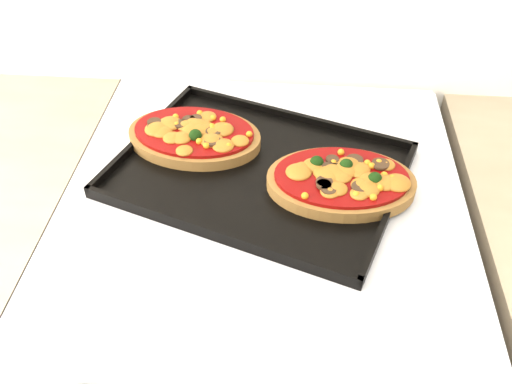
# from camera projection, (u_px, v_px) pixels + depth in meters

# --- Properties ---
(stove) EXTENTS (0.60, 0.60, 0.91)m
(stove) POSITION_uv_depth(u_px,v_px,m) (261.00, 354.00, 1.16)
(stove) COLOR white
(stove) RESTS_ON floor
(baking_tray) EXTENTS (0.49, 0.43, 0.02)m
(baking_tray) POSITION_uv_depth(u_px,v_px,m) (259.00, 169.00, 0.86)
(baking_tray) COLOR black
(baking_tray) RESTS_ON stove
(pizza_left) EXTENTS (0.23, 0.17, 0.03)m
(pizza_left) POSITION_uv_depth(u_px,v_px,m) (194.00, 134.00, 0.91)
(pizza_left) COLOR brown
(pizza_left) RESTS_ON baking_tray
(pizza_right) EXTENTS (0.22, 0.15, 0.03)m
(pizza_right) POSITION_uv_depth(u_px,v_px,m) (341.00, 180.00, 0.82)
(pizza_right) COLOR brown
(pizza_right) RESTS_ON baking_tray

